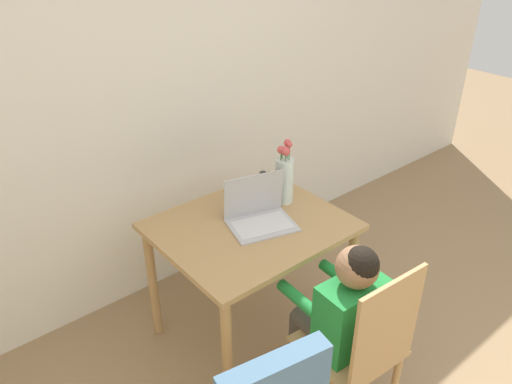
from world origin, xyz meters
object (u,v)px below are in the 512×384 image
Objects in this scene: chair_occupied at (360,348)px; person_seated at (343,307)px; laptop at (259,213)px; water_bottle at (263,191)px; flower_vase at (284,177)px.

person_seated is at bearing -90.00° from chair_occupied.
water_bottle is at bearing 58.03° from laptop.
laptop reaches higher than person_seated.
flower_vase reaches higher than water_bottle.
chair_occupied is 0.81m from laptop.
laptop is 1.78× the size of water_bottle.
person_seated is 0.64m from laptop.
flower_vase is (0.26, 0.69, 0.29)m from person_seated.
flower_vase is at bearing 33.34° from laptop.
laptop is at bearing -88.46° from chair_occupied.
person_seated is 4.53× the size of water_bottle.
laptop is 0.27m from flower_vase.
person_seated is at bearing -75.77° from laptop.
chair_occupied is 4.30× the size of water_bottle.
chair_occupied is 0.93m from water_bottle.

